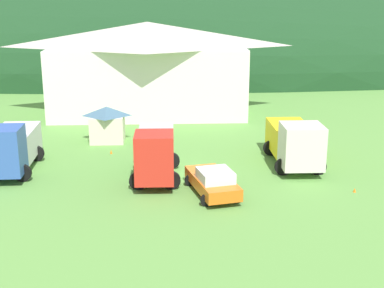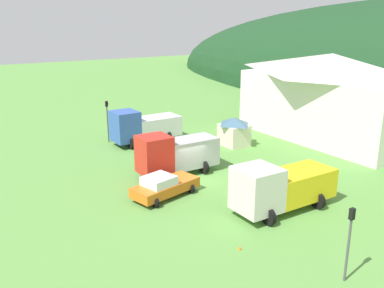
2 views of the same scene
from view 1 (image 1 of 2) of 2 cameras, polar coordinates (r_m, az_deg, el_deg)
name	(u,v)px [view 1 (image 1 of 2)]	position (r m, az deg, el deg)	size (l,w,h in m)	color
ground_plane	(189,174)	(35.41, -0.27, -3.18)	(200.00, 200.00, 0.00)	#5B9342
forested_hill_backdrop	(174,61)	(92.56, -1.88, 8.70)	(164.31, 60.00, 32.71)	#193D1E
depot_building	(148,67)	(52.08, -4.64, 8.04)	(19.51, 9.35, 8.75)	white
play_shed_cream	(107,124)	(43.12, -8.91, 2.13)	(2.82, 2.47, 2.83)	beige
box_truck_blue	(10,147)	(37.21, -18.61, -0.26)	(3.46, 7.05, 3.50)	#3356AD
crane_truck_red	(155,152)	(33.99, -3.88, -0.82)	(3.15, 6.63, 3.48)	red
flatbed_truck_yellow	(295,141)	(37.27, 10.76, 0.26)	(3.40, 7.29, 3.33)	silver
service_pickup_orange	(213,181)	(31.67, 2.21, -3.95)	(3.15, 5.30, 1.66)	orange
traffic_cone_near_pickup	(354,192)	(33.73, 16.72, -4.87)	(0.36, 0.36, 0.52)	orange
traffic_cone_mid_row	(111,154)	(40.20, -8.49, -1.02)	(0.36, 0.36, 0.61)	orange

